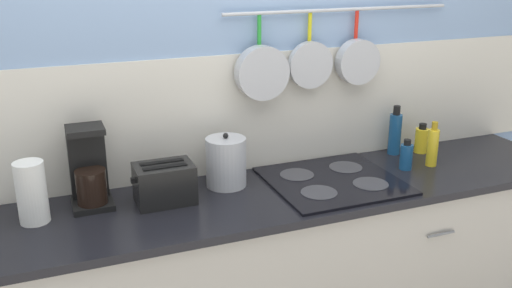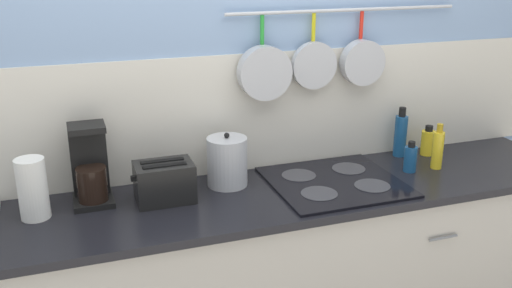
% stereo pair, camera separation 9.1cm
% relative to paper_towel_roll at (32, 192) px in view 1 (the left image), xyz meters
% --- Properties ---
extents(wall_back, '(7.20, 0.15, 2.60)m').
position_rel_paper_towel_roll_xyz_m(wall_back, '(0.86, 0.25, 0.24)').
color(wall_back, '#84A3CC').
rests_on(wall_back, ground_plane).
extents(countertop, '(3.14, 0.58, 0.03)m').
position_rel_paper_towel_roll_xyz_m(countertop, '(0.85, -0.08, -0.14)').
color(countertop, black).
rests_on(countertop, cabinet_base).
extents(paper_towel_roll, '(0.11, 0.11, 0.24)m').
position_rel_paper_towel_roll_xyz_m(paper_towel_roll, '(0.00, 0.00, 0.00)').
color(paper_towel_roll, white).
rests_on(paper_towel_roll, countertop).
extents(coffee_maker, '(0.16, 0.17, 0.33)m').
position_rel_paper_towel_roll_xyz_m(coffee_maker, '(0.22, 0.08, 0.01)').
color(coffee_maker, black).
rests_on(coffee_maker, countertop).
extents(toaster, '(0.25, 0.16, 0.17)m').
position_rel_paper_towel_roll_xyz_m(toaster, '(0.50, -0.01, -0.04)').
color(toaster, black).
rests_on(toaster, countertop).
extents(kettle, '(0.18, 0.18, 0.24)m').
position_rel_paper_towel_roll_xyz_m(kettle, '(0.79, 0.07, -0.01)').
color(kettle, '#B7BABF').
rests_on(kettle, countertop).
extents(cooktop, '(0.56, 0.54, 0.01)m').
position_rel_paper_towel_roll_xyz_m(cooktop, '(1.25, -0.07, -0.11)').
color(cooktop, black).
rests_on(cooktop, countertop).
extents(bottle_hot_sauce, '(0.06, 0.06, 0.15)m').
position_rel_paper_towel_roll_xyz_m(bottle_hot_sauce, '(1.64, -0.06, -0.06)').
color(bottle_hot_sauce, navy).
rests_on(bottle_hot_sauce, countertop).
extents(bottle_sesame_oil, '(0.06, 0.06, 0.25)m').
position_rel_paper_towel_roll_xyz_m(bottle_sesame_oil, '(1.71, 0.14, -0.01)').
color(bottle_sesame_oil, navy).
rests_on(bottle_sesame_oil, countertop).
extents(bottle_vinegar, '(0.05, 0.05, 0.22)m').
position_rel_paper_towel_roll_xyz_m(bottle_vinegar, '(1.78, -0.07, -0.02)').
color(bottle_vinegar, yellow).
rests_on(bottle_vinegar, countertop).
extents(bottle_cooking_wine, '(0.07, 0.07, 0.15)m').
position_rel_paper_towel_roll_xyz_m(bottle_cooking_wine, '(1.86, 0.11, -0.05)').
color(bottle_cooking_wine, yellow).
rests_on(bottle_cooking_wine, countertop).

